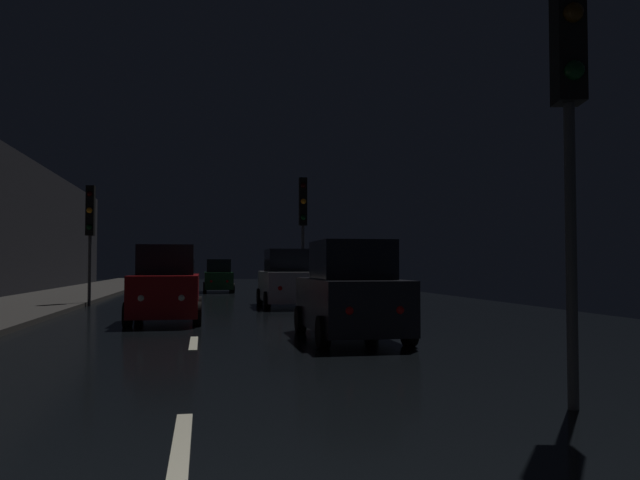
{
  "coord_description": "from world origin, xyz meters",
  "views": [
    {
      "loc": [
        0.18,
        -2.75,
        1.58
      ],
      "look_at": [
        3.07,
        12.93,
        2.19
      ],
      "focal_mm": 35.61,
      "sensor_mm": 36.0,
      "label": 1
    }
  ],
  "objects_px": {
    "traffic_light_far_left": "(90,219)",
    "car_parked_right_far": "(287,280)",
    "traffic_light_far_right": "(303,212)",
    "traffic_light_near_right": "(569,59)",
    "car_parked_right_near": "(350,294)",
    "car_distant_taillights": "(218,277)",
    "car_approaching_headlights": "(166,287)"
  },
  "relations": [
    {
      "from": "traffic_light_far_right",
      "to": "traffic_light_near_right",
      "type": "xyz_separation_m",
      "value": [
        0.1,
        -18.41,
        0.2
      ]
    },
    {
      "from": "traffic_light_far_right",
      "to": "car_approaching_headlights",
      "type": "bearing_deg",
      "value": -33.56
    },
    {
      "from": "car_parked_right_near",
      "to": "traffic_light_far_left",
      "type": "bearing_deg",
      "value": 31.33
    },
    {
      "from": "car_approaching_headlights",
      "to": "car_parked_right_near",
      "type": "bearing_deg",
      "value": 39.61
    },
    {
      "from": "traffic_light_near_right",
      "to": "car_parked_right_far",
      "type": "relative_size",
      "value": 1.24
    },
    {
      "from": "traffic_light_far_left",
      "to": "car_parked_right_far",
      "type": "xyz_separation_m",
      "value": [
        7.3,
        -1.58,
        -2.31
      ]
    },
    {
      "from": "car_parked_right_near",
      "to": "car_approaching_headlights",
      "type": "bearing_deg",
      "value": 39.61
    },
    {
      "from": "car_parked_right_far",
      "to": "traffic_light_far_right",
      "type": "bearing_deg",
      "value": -34.38
    },
    {
      "from": "car_parked_right_near",
      "to": "car_parked_right_far",
      "type": "xyz_separation_m",
      "value": [
        -0.0,
        10.42,
        0.03
      ]
    },
    {
      "from": "traffic_light_far_left",
      "to": "traffic_light_far_right",
      "type": "bearing_deg",
      "value": 88.12
    },
    {
      "from": "traffic_light_far_left",
      "to": "traffic_light_near_right",
      "type": "relative_size",
      "value": 0.87
    },
    {
      "from": "traffic_light_far_right",
      "to": "car_parked_right_near",
      "type": "xyz_separation_m",
      "value": [
        -0.8,
        -11.59,
        -2.71
      ]
    },
    {
      "from": "traffic_light_near_right",
      "to": "traffic_light_far_right",
      "type": "bearing_deg",
      "value": -166.86
    },
    {
      "from": "traffic_light_far_right",
      "to": "traffic_light_near_right",
      "type": "relative_size",
      "value": 0.95
    },
    {
      "from": "car_distant_taillights",
      "to": "car_parked_right_far",
      "type": "distance_m",
      "value": 13.12
    },
    {
      "from": "car_approaching_headlights",
      "to": "car_distant_taillights",
      "type": "distance_m",
      "value": 18.52
    },
    {
      "from": "traffic_light_far_left",
      "to": "car_approaching_headlights",
      "type": "bearing_deg",
      "value": 25.55
    },
    {
      "from": "traffic_light_far_right",
      "to": "car_parked_right_far",
      "type": "relative_size",
      "value": 1.18
    },
    {
      "from": "traffic_light_far_right",
      "to": "car_parked_right_near",
      "type": "bearing_deg",
      "value": -1.3
    },
    {
      "from": "traffic_light_far_left",
      "to": "traffic_light_near_right",
      "type": "distance_m",
      "value": 20.54
    },
    {
      "from": "traffic_light_far_left",
      "to": "traffic_light_near_right",
      "type": "bearing_deg",
      "value": 24.56
    },
    {
      "from": "car_parked_right_near",
      "to": "car_parked_right_far",
      "type": "distance_m",
      "value": 10.42
    },
    {
      "from": "car_distant_taillights",
      "to": "car_parked_right_far",
      "type": "relative_size",
      "value": 0.87
    },
    {
      "from": "car_approaching_headlights",
      "to": "car_parked_right_far",
      "type": "relative_size",
      "value": 0.99
    },
    {
      "from": "traffic_light_far_right",
      "to": "traffic_light_near_right",
      "type": "distance_m",
      "value": 18.42
    },
    {
      "from": "traffic_light_far_left",
      "to": "car_parked_right_near",
      "type": "bearing_deg",
      "value": 32.36
    },
    {
      "from": "traffic_light_far_left",
      "to": "car_parked_right_far",
      "type": "relative_size",
      "value": 1.07
    },
    {
      "from": "car_parked_right_near",
      "to": "traffic_light_far_right",
      "type": "bearing_deg",
      "value": -3.94
    },
    {
      "from": "traffic_light_far_left",
      "to": "car_approaching_headlights",
      "type": "height_order",
      "value": "traffic_light_far_left"
    },
    {
      "from": "car_distant_taillights",
      "to": "car_parked_right_near",
      "type": "bearing_deg",
      "value": -174.57
    },
    {
      "from": "traffic_light_near_right",
      "to": "car_parked_right_far",
      "type": "xyz_separation_m",
      "value": [
        -0.9,
        17.25,
        -2.87
      ]
    },
    {
      "from": "traffic_light_far_left",
      "to": "car_approaching_headlights",
      "type": "relative_size",
      "value": 1.09
    }
  ]
}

